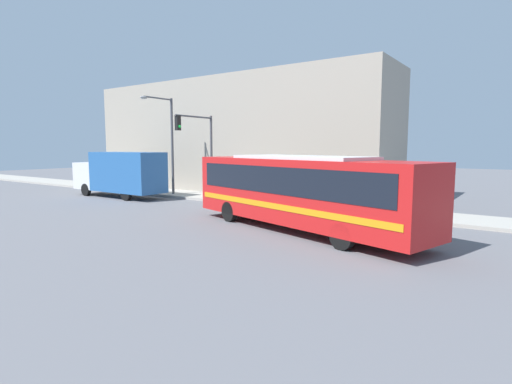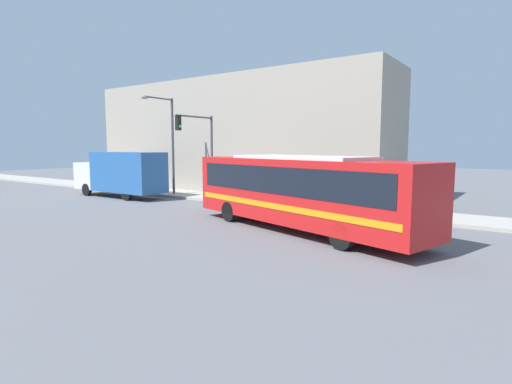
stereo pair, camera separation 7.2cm
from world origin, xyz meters
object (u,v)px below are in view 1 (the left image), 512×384
(pedestrian_near_corner, at_px, (316,190))
(traffic_light_pole, at_px, (200,142))
(delivery_truck, at_px, (120,173))
(street_lamp, at_px, (168,137))
(fire_hydrant, at_px, (307,200))
(city_bus, at_px, (300,188))
(parking_meter, at_px, (248,189))

(pedestrian_near_corner, bearing_deg, traffic_light_pole, 110.40)
(delivery_truck, height_order, pedestrian_near_corner, delivery_truck)
(traffic_light_pole, height_order, street_lamp, street_lamp)
(fire_hydrant, bearing_deg, delivery_truck, 99.60)
(city_bus, height_order, fire_hydrant, city_bus)
(city_bus, xyz_separation_m, pedestrian_near_corner, (6.81, 2.66, -0.87))
(pedestrian_near_corner, bearing_deg, delivery_truck, 106.45)
(delivery_truck, xyz_separation_m, parking_meter, (2.33, -9.59, -0.75))
(parking_meter, bearing_deg, pedestrian_near_corner, -66.92)
(street_lamp, height_order, pedestrian_near_corner, street_lamp)
(city_bus, distance_m, delivery_truck, 16.35)
(street_lamp, bearing_deg, delivery_truck, 129.47)
(street_lamp, bearing_deg, pedestrian_near_corner, -80.59)
(pedestrian_near_corner, bearing_deg, street_lamp, 99.41)
(city_bus, height_order, pedestrian_near_corner, city_bus)
(traffic_light_pole, height_order, parking_meter, traffic_light_pole)
(pedestrian_near_corner, bearing_deg, fire_hydrant, -169.71)
(delivery_truck, relative_size, parking_meter, 6.61)
(delivery_truck, bearing_deg, city_bus, -99.99)
(parking_meter, distance_m, street_lamp, 7.69)
(parking_meter, height_order, street_lamp, street_lamp)
(fire_hydrant, relative_size, pedestrian_near_corner, 0.51)
(pedestrian_near_corner, bearing_deg, parking_meter, 113.08)
(delivery_truck, distance_m, parking_meter, 9.89)
(traffic_light_pole, bearing_deg, city_bus, -113.58)
(city_bus, relative_size, pedestrian_near_corner, 7.52)
(street_lamp, relative_size, pedestrian_near_corner, 4.30)
(city_bus, height_order, parking_meter, city_bus)
(traffic_light_pole, xyz_separation_m, pedestrian_near_corner, (2.60, -6.99, -2.93))
(city_bus, distance_m, fire_hydrant, 5.82)
(traffic_light_pole, distance_m, street_lamp, 3.92)
(city_bus, bearing_deg, pedestrian_near_corner, 37.71)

